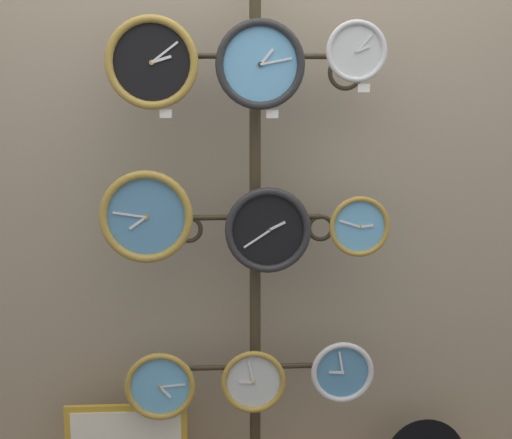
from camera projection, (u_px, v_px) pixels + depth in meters
The scene contains 14 objects.
shop_wall at pixel (253, 131), 2.64m from camera, with size 4.40×0.04×2.80m.
display_stand at pixel (255, 333), 2.61m from camera, with size 0.75×0.40×1.96m.
clock_top_left at pixel (152, 63), 2.31m from camera, with size 0.30×0.04×0.30m.
clock_top_center at pixel (260, 64), 2.33m from camera, with size 0.30×0.04×0.30m.
clock_top_right at pixel (356, 51), 2.35m from camera, with size 0.20×0.04×0.20m.
clock_middle_left at pixel (146, 217), 2.39m from camera, with size 0.32×0.04×0.32m.
clock_middle_center at pixel (268, 230), 2.46m from camera, with size 0.30×0.04×0.30m.
clock_middle_right at pixel (359, 226), 2.48m from camera, with size 0.21×0.04×0.21m.
clock_bottom_left at pixel (160, 386), 2.51m from camera, with size 0.25×0.04×0.25m.
clock_bottom_center at pixel (253, 381), 2.54m from camera, with size 0.23×0.04×0.23m.
clock_bottom_right at pixel (342, 372), 2.55m from camera, with size 0.23×0.04×0.23m.
price_tag_upper at pixel (166, 114), 2.34m from camera, with size 0.04×0.00×0.03m.
price_tag_mid at pixel (272, 114), 2.36m from camera, with size 0.04×0.00×0.03m.
price_tag_lower at pixel (364, 88), 2.37m from camera, with size 0.04×0.00×0.03m.
Camera 1 is at (-0.15, -2.09, 1.52)m, focal length 50.00 mm.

